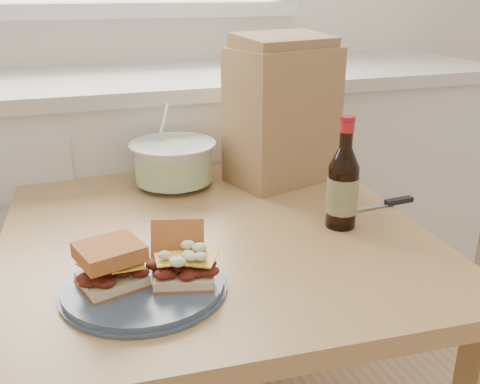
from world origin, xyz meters
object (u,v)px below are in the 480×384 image
object	(u,v)px
dining_table	(215,273)
beer_bottle	(343,186)
coleslaw_bowl	(174,164)
plate	(144,285)
paper_bag	(282,116)

from	to	relation	value
dining_table	beer_bottle	xyz separation A→B (m)	(0.26, -0.07, 0.19)
coleslaw_bowl	beer_bottle	world-z (taller)	beer_bottle
plate	coleslaw_bowl	distance (m)	0.51
plate	paper_bag	distance (m)	0.64
coleslaw_bowl	beer_bottle	bearing A→B (deg)	-52.71
plate	paper_bag	world-z (taller)	paper_bag
dining_table	plate	xyz separation A→B (m)	(-0.18, -0.19, 0.11)
coleslaw_bowl	beer_bottle	distance (m)	0.46
paper_bag	beer_bottle	bearing A→B (deg)	-105.59
beer_bottle	dining_table	bearing A→B (deg)	162.21
plate	beer_bottle	bearing A→B (deg)	15.10
coleslaw_bowl	beer_bottle	xyz separation A→B (m)	(0.28, -0.36, 0.03)
dining_table	coleslaw_bowl	distance (m)	0.33
plate	paper_bag	size ratio (longest dim) A/B	0.80
dining_table	paper_bag	xyz separation A→B (m)	(0.26, 0.24, 0.28)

